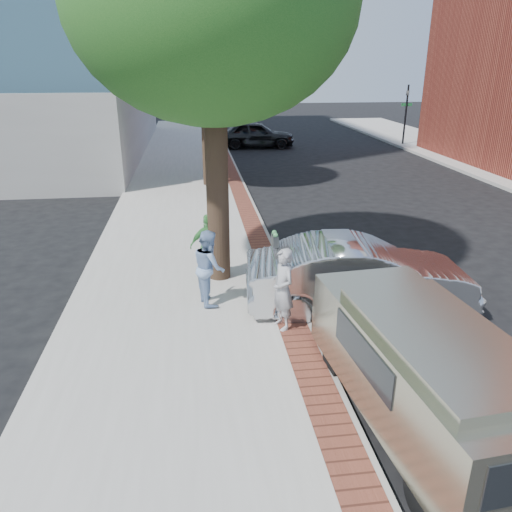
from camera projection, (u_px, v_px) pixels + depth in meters
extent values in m
plane|color=black|center=(254.00, 317.00, 10.63)|extent=(120.00, 120.00, 0.00)
cube|color=#9E9991|center=(185.00, 212.00, 17.82)|extent=(5.00, 60.00, 0.15)
cube|color=brown|center=(246.00, 208.00, 18.06)|extent=(0.60, 60.00, 0.01)
cube|color=gray|center=(255.00, 210.00, 18.13)|extent=(0.10, 60.00, 0.15)
cylinder|color=black|center=(224.00, 118.00, 30.40)|extent=(0.12, 0.12, 3.80)
imported|color=black|center=(223.00, 100.00, 30.00)|extent=(0.18, 0.15, 0.90)
cube|color=#1E7238|center=(224.00, 106.00, 30.14)|extent=(0.70, 0.03, 0.18)
cylinder|color=black|center=(405.00, 116.00, 31.78)|extent=(0.12, 0.12, 3.80)
imported|color=black|center=(407.00, 98.00, 31.38)|extent=(0.18, 0.15, 0.90)
cube|color=#1E7238|center=(407.00, 105.00, 31.52)|extent=(0.70, 0.03, 0.18)
cylinder|color=black|center=(217.00, 189.00, 11.47)|extent=(0.52, 0.52, 4.40)
ellipsoid|color=#154A18|center=(212.00, 2.00, 10.08)|extent=(6.00, 6.00, 4.92)
cylinder|color=black|center=(207.00, 139.00, 20.92)|extent=(0.40, 0.40, 3.85)
ellipsoid|color=#154A18|center=(204.00, 56.00, 19.75)|extent=(4.80, 4.80, 3.94)
cylinder|color=gray|center=(274.00, 269.00, 11.18)|extent=(0.07, 0.07, 1.15)
cube|color=#2D3030|center=(276.00, 242.00, 10.85)|extent=(0.12, 0.14, 0.24)
cube|color=#2D3030|center=(274.00, 239.00, 11.02)|extent=(0.12, 0.14, 0.24)
sphere|color=#3F8C4C|center=(276.00, 235.00, 10.80)|extent=(0.11, 0.11, 0.11)
sphere|color=#3F8C4C|center=(274.00, 232.00, 10.96)|extent=(0.11, 0.11, 0.11)
imported|color=#9A9A9F|center=(283.00, 289.00, 9.61)|extent=(0.55, 0.69, 1.65)
imported|color=#809CC5|center=(209.00, 267.00, 10.67)|extent=(0.78, 0.91, 1.65)
imported|color=#469B4A|center=(209.00, 246.00, 12.02)|extent=(0.92, 0.39, 1.57)
imported|color=silver|center=(359.00, 276.00, 10.65)|extent=(4.95, 2.06, 1.59)
imported|color=black|center=(256.00, 134.00, 31.59)|extent=(5.01, 2.35, 1.66)
cube|color=#9C9880|center=(424.00, 371.00, 7.14)|extent=(2.20, 4.67, 1.27)
cube|color=#9C9880|center=(365.00, 321.00, 9.03)|extent=(1.81, 1.00, 0.75)
cube|color=#9C9880|center=(442.00, 337.00, 6.62)|extent=(1.89, 3.34, 0.15)
cylinder|color=black|center=(334.00, 360.00, 8.54)|extent=(0.26, 0.62, 0.60)
cylinder|color=black|center=(416.00, 349.00, 8.85)|extent=(0.26, 0.62, 0.60)
cylinder|color=black|center=(423.00, 494.00, 5.88)|extent=(0.26, 0.62, 0.60)
cube|color=black|center=(475.00, 339.00, 7.39)|extent=(0.19, 1.88, 0.52)
cube|color=black|center=(362.00, 354.00, 7.02)|extent=(0.19, 1.88, 0.52)
cube|color=black|center=(357.00, 296.00, 9.31)|extent=(1.50, 0.16, 0.38)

